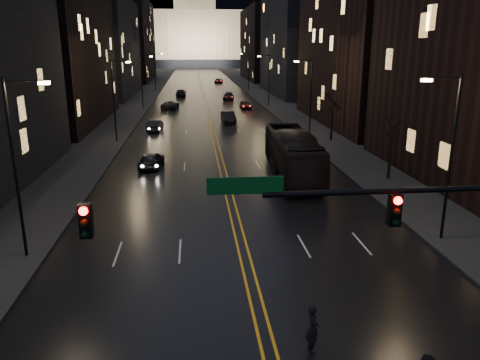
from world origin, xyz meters
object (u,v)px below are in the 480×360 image
object	(u,v)px
receding_car_a	(228,117)
traffic_signal	(468,223)
oncoming_car_a	(151,160)
bus	(293,154)
pedestrian_a	(312,328)
oncoming_car_b	(155,126)

from	to	relation	value
receding_car_a	traffic_signal	bearing A→B (deg)	-89.94
oncoming_car_a	receding_car_a	world-z (taller)	receding_car_a
bus	pedestrian_a	size ratio (longest dim) A/B	7.32
pedestrian_a	oncoming_car_a	bearing A→B (deg)	10.37
traffic_signal	pedestrian_a	size ratio (longest dim) A/B	9.57
oncoming_car_b	receding_car_a	world-z (taller)	receding_car_a
oncoming_car_a	oncoming_car_b	size ratio (longest dim) A/B	0.97
traffic_signal	oncoming_car_a	distance (m)	30.69
bus	oncoming_car_b	world-z (taller)	bus
oncoming_car_a	pedestrian_a	world-z (taller)	pedestrian_a
bus	receding_car_a	bearing A→B (deg)	98.97
receding_car_a	pedestrian_a	bearing A→B (deg)	-94.77
oncoming_car_b	receding_car_a	distance (m)	11.44
oncoming_car_b	receding_car_a	xyz separation A→B (m)	(9.69, 6.08, 0.05)
oncoming_car_b	pedestrian_a	xyz separation A→B (m)	(8.68, -45.26, 0.17)
receding_car_a	bus	bearing A→B (deg)	-87.46
receding_car_a	pedestrian_a	xyz separation A→B (m)	(-1.01, -51.33, 0.12)
traffic_signal	oncoming_car_b	distance (m)	48.43
oncoming_car_b	oncoming_car_a	bearing A→B (deg)	98.09
oncoming_car_a	pedestrian_a	bearing A→B (deg)	113.86
oncoming_car_a	bus	bearing A→B (deg)	169.56
traffic_signal	pedestrian_a	xyz separation A→B (m)	(-4.41, 1.16, -4.20)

